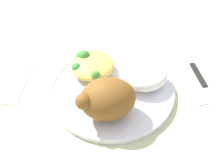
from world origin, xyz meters
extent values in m
plane|color=beige|center=(0.00, 0.00, 0.00)|extent=(2.00, 2.00, 0.00)
cylinder|color=white|center=(0.00, 0.00, 0.01)|extent=(0.26, 0.26, 0.01)
torus|color=white|center=(0.00, 0.00, 0.01)|extent=(0.27, 0.27, 0.01)
ellipsoid|color=brown|center=(0.02, 0.07, 0.05)|extent=(0.10, 0.08, 0.08)
sphere|color=brown|center=(0.06, 0.08, 0.07)|extent=(0.03, 0.03, 0.03)
ellipsoid|color=white|center=(-0.07, 0.00, 0.04)|extent=(0.10, 0.08, 0.04)
ellipsoid|color=#E9BE52|center=(0.03, -0.06, 0.03)|extent=(0.10, 0.10, 0.03)
sphere|color=#3A8640|center=(0.07, -0.05, 0.04)|extent=(0.02, 0.02, 0.02)
sphere|color=#498A35|center=(0.03, -0.02, 0.04)|extent=(0.02, 0.02, 0.02)
sphere|color=#318430|center=(0.02, -0.07, 0.03)|extent=(0.02, 0.02, 0.02)
sphere|color=#428C3B|center=(0.05, -0.08, 0.04)|extent=(0.02, 0.02, 0.02)
sphere|color=#3F8D37|center=(0.06, -0.09, 0.04)|extent=(0.02, 0.02, 0.02)
cube|color=silver|center=(-0.18, -0.02, 0.00)|extent=(0.01, 0.11, 0.01)
cube|color=silver|center=(-0.18, 0.05, 0.00)|extent=(0.02, 0.03, 0.00)
cube|color=black|center=(-0.20, -0.02, 0.00)|extent=(0.01, 0.08, 0.01)
cube|color=#B2B2B7|center=(-0.20, 0.08, 0.00)|extent=(0.02, 0.11, 0.00)
cube|color=white|center=(0.22, -0.07, 0.00)|extent=(0.10, 0.15, 0.00)
camera|label=1|loc=(0.07, 0.39, 0.42)|focal=42.76mm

